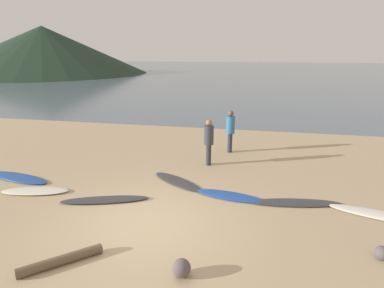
# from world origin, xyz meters

# --- Properties ---
(ground_plane) EXTENTS (120.00, 120.00, 0.20)m
(ground_plane) POSITION_xyz_m (0.00, 10.00, -0.10)
(ground_plane) COLOR tan
(ground_plane) RESTS_ON ground
(ocean_water) EXTENTS (140.00, 100.00, 0.01)m
(ocean_water) POSITION_xyz_m (0.00, 60.05, 0.00)
(ocean_water) COLOR slate
(ocean_water) RESTS_ON ground
(headland_hill) EXTENTS (35.36, 35.36, 8.04)m
(headland_hill) POSITION_xyz_m (-34.86, 45.24, 4.02)
(headland_hill) COLOR #1E3323
(headland_hill) RESTS_ON ground
(surfboard_0) EXTENTS (2.47, 1.06, 0.09)m
(surfboard_0) POSITION_xyz_m (-5.00, 1.87, 0.04)
(surfboard_0) COLOR #1E479E
(surfboard_0) RESTS_ON ground
(surfboard_1) EXTENTS (2.03, 1.01, 0.10)m
(surfboard_1) POSITION_xyz_m (-3.78, 1.07, 0.05)
(surfboard_1) COLOR silver
(surfboard_1) RESTS_ON ground
(surfboard_2) EXTENTS (2.43, 1.19, 0.09)m
(surfboard_2) POSITION_xyz_m (-1.52, 0.96, 0.04)
(surfboard_2) COLOR #333338
(surfboard_2) RESTS_ON ground
(surfboard_3) EXTENTS (2.03, 1.64, 0.06)m
(surfboard_3) POSITION_xyz_m (0.12, 2.65, 0.03)
(surfboard_3) COLOR #333338
(surfboard_3) RESTS_ON ground
(surfboard_4) EXTENTS (2.01, 0.89, 0.09)m
(surfboard_4) POSITION_xyz_m (1.83, 1.93, 0.04)
(surfboard_4) COLOR #1E479E
(surfboard_4) RESTS_ON ground
(surfboard_5) EXTENTS (2.55, 0.90, 0.07)m
(surfboard_5) POSITION_xyz_m (3.60, 1.88, 0.03)
(surfboard_5) COLOR #333338
(surfboard_5) RESTS_ON ground
(person_0) EXTENTS (0.35, 0.35, 1.72)m
(person_0) POSITION_xyz_m (1.43, 6.13, 1.01)
(person_0) COLOR #2D2D38
(person_0) RESTS_ON ground
(person_1) EXTENTS (0.34, 0.34, 1.68)m
(person_1) POSITION_xyz_m (0.82, 4.44, 0.99)
(person_1) COLOR #2D2D38
(person_1) RESTS_ON ground
(driftwood_log) EXTENTS (1.28, 1.22, 0.19)m
(driftwood_log) POSITION_xyz_m (-1.09, -1.73, 0.10)
(driftwood_log) COLOR brown
(driftwood_log) RESTS_ON ground
(beach_rock_near) EXTENTS (0.35, 0.35, 0.35)m
(beach_rock_near) POSITION_xyz_m (1.28, -1.57, 0.18)
(beach_rock_near) COLOR #584C51
(beach_rock_near) RESTS_ON ground
(beach_rock_far) EXTENTS (0.29, 0.29, 0.29)m
(beach_rock_far) POSITION_xyz_m (5.07, -0.27, 0.14)
(beach_rock_far) COLOR #554C51
(beach_rock_far) RESTS_ON ground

